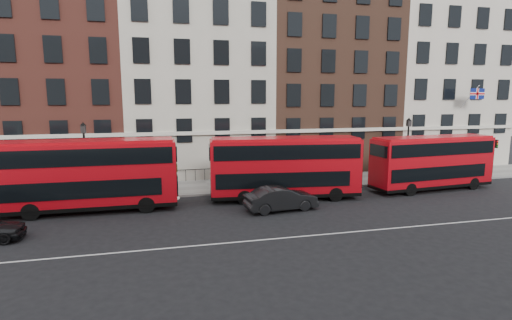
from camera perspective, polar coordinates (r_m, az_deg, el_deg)
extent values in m
plane|color=black|center=(22.35, -3.45, -9.85)|extent=(120.00, 120.00, 0.00)
cube|color=gray|center=(32.33, -6.86, -3.81)|extent=(80.00, 5.00, 0.15)
cube|color=gray|center=(29.92, -6.26, -4.84)|extent=(80.00, 0.30, 0.16)
cube|color=white|center=(20.50, -2.41, -11.61)|extent=(70.00, 0.12, 0.01)
cube|color=brown|center=(40.01, -27.69, 13.44)|extent=(12.80, 10.00, 22.00)
cube|color=#A4A191|center=(39.05, -8.53, 12.28)|extent=(12.80, 10.00, 19.00)
cube|color=brown|center=(42.33, 9.45, 13.35)|extent=(12.80, 10.00, 21.00)
cube|color=#B9AFA0|center=(48.76, 23.68, 11.56)|extent=(12.80, 10.00, 20.00)
cube|color=#B90913|center=(27.17, -22.88, -1.93)|extent=(10.83, 2.65, 4.07)
cube|color=black|center=(27.58, -22.64, -5.83)|extent=(10.83, 2.69, 0.25)
cube|color=black|center=(27.36, -23.43, -3.38)|extent=(9.60, 2.72, 1.08)
cube|color=black|center=(26.98, -23.05, 0.70)|extent=(10.42, 2.73, 1.03)
cube|color=#B90913|center=(26.88, -23.15, 2.44)|extent=(10.52, 2.44, 0.19)
cube|color=black|center=(26.97, -11.27, -3.19)|extent=(0.10, 2.27, 1.34)
cube|color=black|center=(26.76, -11.34, -0.89)|extent=(0.10, 1.96, 0.43)
cylinder|color=black|center=(26.10, -15.38, -6.20)|extent=(1.03, 0.30, 1.03)
cylinder|color=black|center=(28.34, -15.25, -4.99)|extent=(1.03, 0.30, 1.03)
cylinder|color=black|center=(27.17, -29.50, -6.47)|extent=(1.03, 0.30, 1.03)
cylinder|color=black|center=(29.32, -28.29, -5.30)|extent=(1.03, 0.30, 1.03)
cube|color=#B90913|center=(28.20, 4.14, -1.02)|extent=(10.67, 3.62, 3.93)
cube|color=black|center=(28.58, 4.09, -4.67)|extent=(10.67, 3.66, 0.24)
cube|color=black|center=(28.26, 3.53, -2.38)|extent=(9.49, 3.56, 1.05)
cube|color=black|center=(28.01, 4.16, 1.44)|extent=(10.28, 3.65, 1.00)
cube|color=#B90913|center=(27.92, 4.18, 3.06)|extent=(10.35, 3.38, 0.18)
cube|color=black|center=(29.85, 14.08, -2.21)|extent=(0.32, 2.19, 1.30)
cube|color=black|center=(29.67, 14.16, -0.19)|extent=(0.29, 1.89, 0.42)
cylinder|color=black|center=(28.41, 11.28, -4.85)|extent=(1.02, 0.39, 1.00)
cylinder|color=black|center=(30.47, 9.93, -3.86)|extent=(1.02, 0.39, 1.00)
cylinder|color=black|center=(27.05, -1.66, -5.37)|extent=(1.02, 0.39, 1.00)
cylinder|color=black|center=(29.20, -2.12, -4.29)|extent=(1.02, 0.39, 1.00)
cube|color=#B90913|center=(33.89, 23.85, -0.27)|extent=(10.13, 3.29, 3.74)
cube|color=black|center=(34.19, 23.66, -3.17)|extent=(10.13, 3.33, 0.23)
cube|color=black|center=(33.80, 23.43, -1.36)|extent=(9.00, 3.26, 0.99)
cube|color=black|center=(33.74, 23.97, 1.68)|extent=(9.76, 3.33, 0.95)
cube|color=#B90913|center=(33.66, 24.05, 2.96)|extent=(9.83, 3.07, 0.17)
cube|color=black|center=(37.58, 29.37, -0.95)|extent=(0.27, 2.08, 1.23)
cube|color=black|center=(37.44, 29.49, 0.58)|extent=(0.24, 1.80, 0.40)
cylinder|color=black|center=(35.74, 28.62, -2.98)|extent=(0.97, 0.35, 0.95)
cylinder|color=black|center=(37.16, 26.20, -2.38)|extent=(0.97, 0.35, 0.95)
cylinder|color=black|center=(31.55, 21.17, -3.95)|extent=(0.97, 0.35, 0.95)
cylinder|color=black|center=(33.15, 18.80, -3.21)|extent=(0.97, 0.35, 0.95)
imported|color=black|center=(25.71, 3.59, -5.53)|extent=(4.84, 2.17, 1.54)
cylinder|color=black|center=(30.62, -23.15, -0.67)|extent=(0.14, 0.14, 4.60)
cylinder|color=black|center=(30.99, -22.92, -4.32)|extent=(0.32, 0.32, 0.60)
cube|color=#262626|center=(30.33, -23.45, 4.08)|extent=(0.32, 0.32, 0.55)
cone|color=black|center=(30.30, -23.49, 4.74)|extent=(0.44, 0.44, 0.25)
cylinder|color=black|center=(36.59, 20.77, 0.95)|extent=(0.14, 0.14, 4.60)
cylinder|color=black|center=(36.90, 20.59, -2.13)|extent=(0.32, 0.32, 0.60)
cube|color=#262626|center=(36.34, 20.99, 4.93)|extent=(0.32, 0.32, 0.55)
cone|color=black|center=(36.32, 21.02, 5.48)|extent=(0.44, 0.44, 0.25)
cylinder|color=black|center=(42.06, 30.74, -0.14)|extent=(0.12, 0.12, 2.60)
cube|color=black|center=(41.76, 31.06, 2.00)|extent=(0.25, 0.30, 0.75)
sphere|color=red|center=(41.62, 31.25, 2.27)|extent=(0.14, 0.14, 0.14)
sphere|color=#0C9919|center=(41.67, 31.20, 1.67)|extent=(0.14, 0.14, 0.14)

